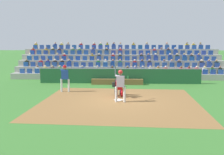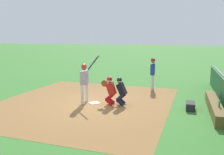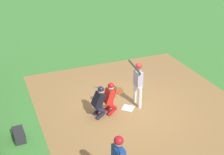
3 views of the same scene
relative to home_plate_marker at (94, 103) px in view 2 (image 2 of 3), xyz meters
name	(u,v)px [view 2 (image 2 of 3)]	position (x,y,z in m)	size (l,w,h in m)	color
ground_plane	(94,103)	(0.00, 0.00, -0.02)	(160.00, 160.00, 0.00)	#3B782F
infield_dirt_patch	(85,102)	(0.00, 0.50, -0.01)	(8.85, 7.88, 0.01)	olive
home_plate_marker	(94,103)	(0.00, 0.00, 0.00)	(0.44, 0.44, 0.02)	white
batter_at_plate	(85,78)	(-0.07, 0.44, 1.14)	(0.66, 0.76, 2.22)	silver
catcher_crouching	(110,89)	(0.00, -0.76, 0.71)	(0.46, 0.72, 1.31)	#B41116
home_plate_umpire	(121,90)	(0.06, -1.25, 0.68)	(0.46, 0.46, 1.29)	black
dugout_bench	(214,106)	(0.20, -5.20, 0.20)	(4.11, 0.40, 0.44)	brown
water_bottle_on_bench	(219,104)	(-0.67, -5.25, 0.55)	(0.07, 0.07, 0.26)	green
equipment_duffel_bag	(190,106)	(0.20, -4.26, 0.14)	(0.73, 0.36, 0.32)	#252426
on_deck_batter	(153,70)	(3.70, -2.21, 1.12)	(0.63, 0.26, 1.85)	silver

